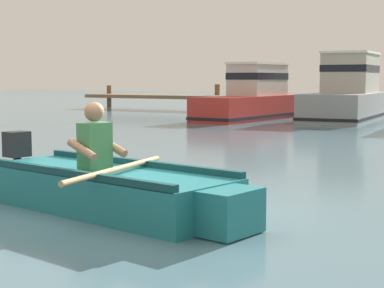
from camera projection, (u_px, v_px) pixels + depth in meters
name	position (u px, v px, depth m)	size (l,w,h in m)	color
ground_plane	(109.00, 207.00, 7.03)	(120.00, 120.00, 0.00)	slate
wooden_dock	(210.00, 97.00, 28.05)	(13.12, 1.64, 1.21)	brown
rowboat_with_person	(109.00, 188.00, 6.84)	(3.72, 2.05, 1.19)	#1E727A
moored_boat_red	(253.00, 98.00, 22.59)	(2.09, 5.98, 2.05)	#B72D28
moored_boat_grey	(348.00, 95.00, 22.14)	(2.31, 5.84, 2.41)	gray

